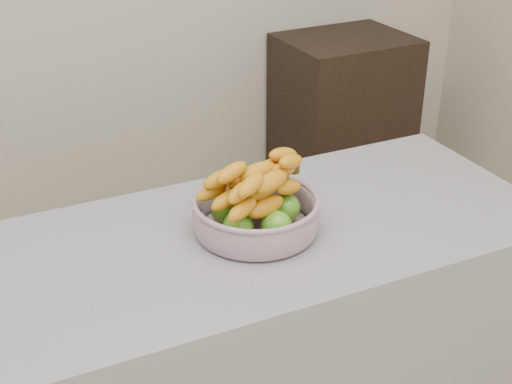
% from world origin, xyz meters
% --- Properties ---
extents(cabinet, '(0.53, 0.43, 0.94)m').
position_xyz_m(cabinet, '(1.28, 1.78, 0.47)').
color(cabinet, black).
rests_on(cabinet, ground).
extents(fruit_bowl, '(0.29, 0.29, 0.17)m').
position_xyz_m(fruit_bowl, '(0.31, 0.60, 0.96)').
color(fruit_bowl, '#A6B9C7').
rests_on(fruit_bowl, counter).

